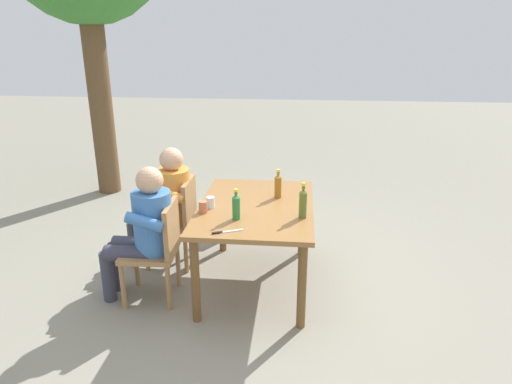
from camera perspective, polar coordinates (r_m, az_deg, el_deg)
ground_plane at (r=4.28m, az=0.00°, el=-11.27°), size 24.00×24.00×0.00m
dining_table at (r=3.98m, az=0.00°, el=-2.97°), size 1.41×0.98×0.77m
chair_far_right at (r=4.48m, az=-9.74°, el=-3.13°), size 0.44×0.44×0.87m
chair_far_left at (r=3.93m, az=-12.11°, el=-6.63°), size 0.46×0.46×0.87m
person_in_white_shirt at (r=4.44m, az=-11.23°, el=-1.08°), size 0.47×0.61×1.18m
person_in_plaid_shirt at (r=3.89m, az=-13.84°, el=-4.33°), size 0.47×0.61×1.18m
bottle_amber at (r=4.09m, az=2.78°, el=0.82°), size 0.06×0.06×0.27m
bottle_olive at (r=3.65m, az=5.90°, el=-1.36°), size 0.06×0.06×0.30m
bottle_green at (r=3.62m, az=-2.50°, el=-1.80°), size 0.06×0.06×0.25m
cup_terracotta at (r=3.79m, az=-6.66°, el=-1.89°), size 0.07×0.07×0.10m
cup_glass at (r=3.88m, az=-5.75°, el=-1.32°), size 0.07×0.07×0.10m
table_knife at (r=3.43m, az=-3.90°, el=-4.99°), size 0.12×0.23×0.01m
backpack_by_near_side at (r=5.21m, az=-3.72°, el=-3.05°), size 0.30×0.22×0.41m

